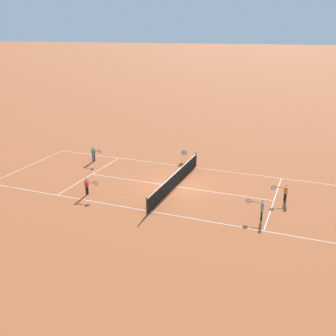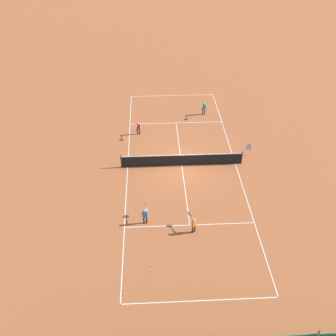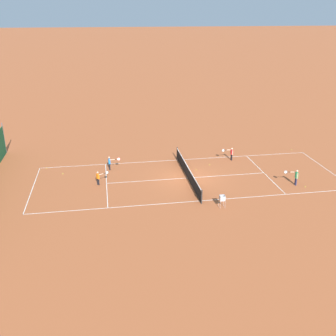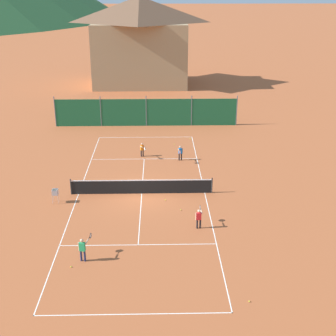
{
  "view_description": "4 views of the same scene",
  "coord_description": "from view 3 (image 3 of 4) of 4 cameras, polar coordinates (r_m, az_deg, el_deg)",
  "views": [
    {
      "loc": [
        22.69,
        8.38,
        9.75
      ],
      "look_at": [
        -1.31,
        -1.03,
        0.73
      ],
      "focal_mm": 42.0,
      "sensor_mm": 36.0,
      "label": 1
    },
    {
      "loc": [
        2.28,
        24.0,
        17.55
      ],
      "look_at": [
        1.14,
        1.76,
        1.08
      ],
      "focal_mm": 42.0,
      "sensor_mm": 36.0,
      "label": 2
    },
    {
      "loc": [
        -28.03,
        6.27,
        12.43
      ],
      "look_at": [
        -0.89,
        1.74,
        1.33
      ],
      "focal_mm": 42.0,
      "sensor_mm": 36.0,
      "label": 3
    },
    {
      "loc": [
        1.07,
        -27.63,
        12.73
      ],
      "look_at": [
        1.75,
        1.78,
        1.06
      ],
      "focal_mm": 50.0,
      "sensor_mm": 36.0,
      "label": 4
    }
  ],
  "objects": [
    {
      "name": "ground_plane",
      "position": [
        31.29,
        2.87,
        -1.45
      ],
      "size": [
        600.0,
        600.0,
        0.0
      ],
      "primitive_type": "plane",
      "color": "#A8542D"
    },
    {
      "name": "court_line_markings",
      "position": [
        31.29,
        2.87,
        -1.45
      ],
      "size": [
        8.25,
        23.85,
        0.01
      ],
      "color": "white",
      "rests_on": "ground"
    },
    {
      "name": "tennis_net",
      "position": [
        31.1,
        2.89,
        -0.61
      ],
      "size": [
        9.18,
        0.08,
        1.06
      ],
      "color": "#2D2D2D",
      "rests_on": "ground"
    },
    {
      "name": "player_far_service",
      "position": [
        35.2,
        9.15,
        2.18
      ],
      "size": [
        0.39,
        0.98,
        1.15
      ],
      "color": "black",
      "rests_on": "ground"
    },
    {
      "name": "player_far_baseline",
      "position": [
        31.31,
        18.05,
        -1.13
      ],
      "size": [
        0.56,
        0.99,
        1.23
      ],
      "color": "#23284C",
      "rests_on": "ground"
    },
    {
      "name": "player_near_service",
      "position": [
        32.98,
        -8.42,
        0.86
      ],
      "size": [
        0.39,
        1.01,
        1.16
      ],
      "color": "black",
      "rests_on": "ground"
    },
    {
      "name": "player_near_baseline",
      "position": [
        30.27,
        -10.04,
        -1.28
      ],
      "size": [
        0.47,
        0.96,
        1.1
      ],
      "color": "black",
      "rests_on": "ground"
    },
    {
      "name": "tennis_ball_service_box",
      "position": [
        33.12,
        -15.01,
        -0.8
      ],
      "size": [
        0.07,
        0.07,
        0.07
      ],
      "primitive_type": "sphere",
      "color": "#CCE033",
      "rests_on": "ground"
    },
    {
      "name": "tennis_ball_alley_right",
      "position": [
        34.02,
        6.07,
        0.48
      ],
      "size": [
        0.07,
        0.07,
        0.07
      ],
      "primitive_type": "sphere",
      "color": "#CCE033",
      "rests_on": "ground"
    },
    {
      "name": "tennis_ball_near_corner",
      "position": [
        32.87,
        4.13,
        -0.24
      ],
      "size": [
        0.07,
        0.07,
        0.07
      ],
      "primitive_type": "sphere",
      "color": "#CCE033",
      "rests_on": "ground"
    },
    {
      "name": "tennis_ball_by_net_right",
      "position": [
        34.64,
        -17.19,
        -0.02
      ],
      "size": [
        0.07,
        0.07,
        0.07
      ],
      "primitive_type": "sphere",
      "color": "#CCE033",
      "rests_on": "ground"
    },
    {
      "name": "tennis_ball_far_corner",
      "position": [
        31.43,
        19.29,
        -2.57
      ],
      "size": [
        0.07,
        0.07,
        0.07
      ],
      "primitive_type": "sphere",
      "color": "#CCE033",
      "rests_on": "ground"
    },
    {
      "name": "tennis_ball_mid_court",
      "position": [
        39.32,
        17.51,
        2.55
      ],
      "size": [
        0.07,
        0.07,
        0.07
      ],
      "primitive_type": "sphere",
      "color": "#CCE033",
      "rests_on": "ground"
    },
    {
      "name": "ball_hopper",
      "position": [
        26.67,
        7.89,
        -4.44
      ],
      "size": [
        0.36,
        0.36,
        0.89
      ],
      "color": "#B7B7BC",
      "rests_on": "ground"
    }
  ]
}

